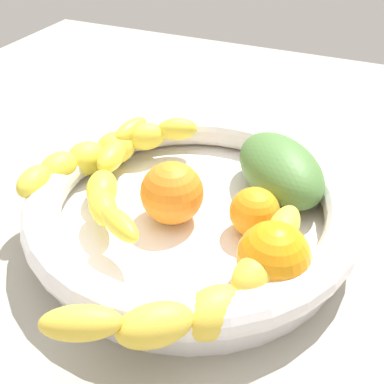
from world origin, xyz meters
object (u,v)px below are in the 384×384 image
object	(u,v)px
banana_arching_top	(111,180)
orange_mid_left	(273,258)
mango_green	(280,169)
banana_draped_left	(104,152)
banana_draped_right	(207,295)
orange_mid_right	(172,193)
orange_front	(254,214)
fruit_bowl	(192,209)

from	to	relation	value
banana_arching_top	orange_mid_left	bearing A→B (deg)	165.34
banana_arching_top	mango_green	bearing A→B (deg)	-151.02
banana_draped_left	mango_green	distance (cm)	20.24
banana_draped_right	orange_mid_right	world-z (taller)	orange_mid_right
orange_mid_right	orange_front	bearing A→B (deg)	-172.99
fruit_bowl	banana_draped_right	distance (cm)	14.38
orange_mid_left	mango_green	xyz separation A→B (cm)	(3.26, -14.05, -0.13)
fruit_bowl	mango_green	xyz separation A→B (cm)	(-7.19, -7.70, 2.27)
orange_front	mango_green	world-z (taller)	mango_green
banana_draped_right	fruit_bowl	bearing A→B (deg)	-61.37
fruit_bowl	banana_draped_left	size ratio (longest dim) A/B	1.64
orange_mid_left	orange_mid_right	world-z (taller)	same
orange_mid_right	orange_mid_left	bearing A→B (deg)	157.29
orange_mid_right	banana_draped_left	bearing A→B (deg)	-22.20
fruit_bowl	orange_mid_right	world-z (taller)	orange_mid_right
banana_draped_left	banana_draped_right	distance (cm)	24.85
banana_draped_left	mango_green	size ratio (longest dim) A/B	1.61
banana_arching_top	banana_draped_left	bearing A→B (deg)	-51.33
banana_draped_right	banana_arching_top	size ratio (longest dim) A/B	1.02
banana_arching_top	orange_front	distance (cm)	15.80
orange_front	banana_draped_left	bearing A→B (deg)	-10.01
mango_green	fruit_bowl	bearing A→B (deg)	46.98
banana_draped_right	mango_green	bearing A→B (deg)	-91.10
orange_mid_left	orange_mid_right	bearing A→B (deg)	-22.71
fruit_bowl	banana_arching_top	distance (cm)	9.30
banana_draped_left	orange_front	bearing A→B (deg)	169.99
orange_front	orange_mid_left	distance (cm)	7.16
orange_mid_left	orange_mid_right	xyz separation A→B (cm)	(12.10, -5.06, 0.02)
fruit_bowl	banana_draped_left	bearing A→B (deg)	-14.11
fruit_bowl	orange_mid_left	world-z (taller)	orange_mid_left
banana_draped_right	orange_front	bearing A→B (deg)	-89.84
banana_draped_left	banana_arching_top	xyz separation A→B (cm)	(-3.53, 4.42, -0.16)
banana_draped_right	orange_mid_left	xyz separation A→B (cm)	(-3.64, -6.10, 0.08)
orange_front	orange_mid_right	xyz separation A→B (cm)	(8.42, 1.03, 0.74)
banana_arching_top	mango_green	distance (cm)	18.51
banana_draped_left	banana_draped_right	size ratio (longest dim) A/B	0.97
banana_draped_left	orange_front	world-z (taller)	banana_draped_left
banana_draped_right	orange_mid_left	size ratio (longest dim) A/B	3.36
fruit_bowl	banana_arching_top	xyz separation A→B (cm)	(9.00, 1.27, 1.96)
fruit_bowl	orange_mid_right	distance (cm)	3.20
banana_draped_right	banana_arching_top	world-z (taller)	banana_draped_right
orange_mid_left	fruit_bowl	bearing A→B (deg)	-31.32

